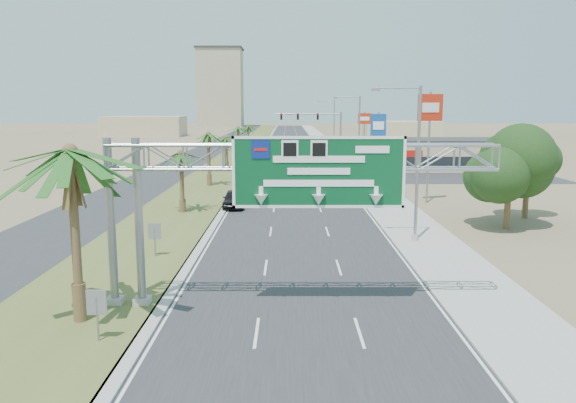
{
  "coord_description": "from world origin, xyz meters",
  "views": [
    {
      "loc": [
        -0.77,
        -13.65,
        8.65
      ],
      "look_at": [
        -0.78,
        12.88,
        4.2
      ],
      "focal_mm": 35.0,
      "sensor_mm": 36.0,
      "label": 1
    }
  ],
  "objects_px": {
    "palm_near": "(70,153)",
    "car_far": "(263,158)",
    "car_right_lane": "(325,168)",
    "pole_sign_red_near": "(430,115)",
    "sign_gantry": "(281,170)",
    "pole_sign_blue": "(378,128)",
    "car_mid_lane": "(287,174)",
    "signal_mast": "(327,133)",
    "store_building": "(448,155)",
    "car_left_lane": "(234,199)",
    "pole_sign_red_far": "(364,122)"
  },
  "relations": [
    {
      "from": "car_far",
      "to": "pole_sign_red_near",
      "type": "height_order",
      "value": "pole_sign_red_near"
    },
    {
      "from": "car_mid_lane",
      "to": "pole_sign_blue",
      "type": "xyz_separation_m",
      "value": [
        11.77,
        5.01,
        5.34
      ]
    },
    {
      "from": "signal_mast",
      "to": "car_right_lane",
      "type": "distance_m",
      "value": 11.96
    },
    {
      "from": "car_mid_lane",
      "to": "pole_sign_red_far",
      "type": "relative_size",
      "value": 0.52
    },
    {
      "from": "store_building",
      "to": "pole_sign_red_far",
      "type": "distance_m",
      "value": 18.64
    },
    {
      "from": "sign_gantry",
      "to": "car_far",
      "type": "distance_m",
      "value": 65.95
    },
    {
      "from": "palm_near",
      "to": "car_right_lane",
      "type": "xyz_separation_m",
      "value": [
        13.34,
        52.79,
        -6.2
      ]
    },
    {
      "from": "store_building",
      "to": "pole_sign_red_near",
      "type": "bearing_deg",
      "value": -109.22
    },
    {
      "from": "sign_gantry",
      "to": "pole_sign_red_near",
      "type": "bearing_deg",
      "value": 64.48
    },
    {
      "from": "car_right_lane",
      "to": "car_mid_lane",
      "type": "bearing_deg",
      "value": -122.1
    },
    {
      "from": "signal_mast",
      "to": "car_mid_lane",
      "type": "relative_size",
      "value": 2.5
    },
    {
      "from": "pole_sign_red_far",
      "to": "car_far",
      "type": "bearing_deg",
      "value": -161.58
    },
    {
      "from": "signal_mast",
      "to": "car_left_lane",
      "type": "bearing_deg",
      "value": -105.95
    },
    {
      "from": "sign_gantry",
      "to": "palm_near",
      "type": "xyz_separation_m",
      "value": [
        -8.14,
        -1.93,
        0.87
      ]
    },
    {
      "from": "sign_gantry",
      "to": "car_left_lane",
      "type": "height_order",
      "value": "sign_gantry"
    },
    {
      "from": "car_mid_lane",
      "to": "signal_mast",
      "type": "bearing_deg",
      "value": 76.92
    },
    {
      "from": "palm_near",
      "to": "car_far",
      "type": "distance_m",
      "value": 67.97
    },
    {
      "from": "sign_gantry",
      "to": "car_right_lane",
      "type": "relative_size",
      "value": 3.2
    },
    {
      "from": "palm_near",
      "to": "car_left_lane",
      "type": "height_order",
      "value": "palm_near"
    },
    {
      "from": "car_left_lane",
      "to": "car_mid_lane",
      "type": "relative_size",
      "value": 1.11
    },
    {
      "from": "store_building",
      "to": "signal_mast",
      "type": "bearing_deg",
      "value": 160.46
    },
    {
      "from": "pole_sign_red_near",
      "to": "car_left_lane",
      "type": "bearing_deg",
      "value": -171.56
    },
    {
      "from": "sign_gantry",
      "to": "signal_mast",
      "type": "bearing_deg",
      "value": 84.26
    },
    {
      "from": "signal_mast",
      "to": "pole_sign_red_far",
      "type": "height_order",
      "value": "signal_mast"
    },
    {
      "from": "car_far",
      "to": "signal_mast",
      "type": "bearing_deg",
      "value": -25.78
    },
    {
      "from": "car_far",
      "to": "pole_sign_red_near",
      "type": "xyz_separation_m",
      "value": [
        16.8,
        -38.33,
        7.31
      ]
    },
    {
      "from": "pole_sign_blue",
      "to": "pole_sign_red_far",
      "type": "distance_m",
      "value": 21.78
    },
    {
      "from": "store_building",
      "to": "car_far",
      "type": "height_order",
      "value": "store_building"
    },
    {
      "from": "car_far",
      "to": "pole_sign_blue",
      "type": "height_order",
      "value": "pole_sign_blue"
    },
    {
      "from": "signal_mast",
      "to": "car_mid_lane",
      "type": "bearing_deg",
      "value": -108.99
    },
    {
      "from": "palm_near",
      "to": "car_mid_lane",
      "type": "relative_size",
      "value": 2.03
    },
    {
      "from": "store_building",
      "to": "car_right_lane",
      "type": "height_order",
      "value": "store_building"
    },
    {
      "from": "palm_near",
      "to": "car_far",
      "type": "xyz_separation_m",
      "value": [
        4.36,
        67.54,
        -6.25
      ]
    },
    {
      "from": "signal_mast",
      "to": "car_left_lane",
      "type": "height_order",
      "value": "signal_mast"
    },
    {
      "from": "store_building",
      "to": "pole_sign_red_near",
      "type": "xyz_separation_m",
      "value": [
        -10.04,
        -28.79,
        5.99
      ]
    },
    {
      "from": "palm_near",
      "to": "car_right_lane",
      "type": "height_order",
      "value": "palm_near"
    },
    {
      "from": "sign_gantry",
      "to": "store_building",
      "type": "relative_size",
      "value": 0.93
    },
    {
      "from": "sign_gantry",
      "to": "pole_sign_blue",
      "type": "relative_size",
      "value": 2.08
    },
    {
      "from": "store_building",
      "to": "pole_sign_blue",
      "type": "distance_m",
      "value": 13.51
    },
    {
      "from": "car_left_lane",
      "to": "pole_sign_blue",
      "type": "xyz_separation_m",
      "value": [
        16.4,
        24.8,
        5.24
      ]
    },
    {
      "from": "sign_gantry",
      "to": "pole_sign_blue",
      "type": "xyz_separation_m",
      "value": [
        11.96,
        49.49,
        -0.04
      ]
    },
    {
      "from": "palm_near",
      "to": "store_building",
      "type": "distance_m",
      "value": 66.04
    },
    {
      "from": "signal_mast",
      "to": "pole_sign_blue",
      "type": "xyz_separation_m",
      "value": [
        5.73,
        -12.55,
        1.16
      ]
    },
    {
      "from": "sign_gantry",
      "to": "car_right_lane",
      "type": "distance_m",
      "value": 51.41
    },
    {
      "from": "car_right_lane",
      "to": "pole_sign_red_near",
      "type": "xyz_separation_m",
      "value": [
        7.82,
        -23.58,
        7.26
      ]
    },
    {
      "from": "car_mid_lane",
      "to": "sign_gantry",
      "type": "bearing_deg",
      "value": -84.34
    },
    {
      "from": "sign_gantry",
      "to": "car_mid_lane",
      "type": "relative_size",
      "value": 4.07
    },
    {
      "from": "signal_mast",
      "to": "store_building",
      "type": "distance_m",
      "value": 18.08
    },
    {
      "from": "signal_mast",
      "to": "store_building",
      "type": "bearing_deg",
      "value": -19.54
    },
    {
      "from": "signal_mast",
      "to": "car_mid_lane",
      "type": "distance_m",
      "value": 19.03
    }
  ]
}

